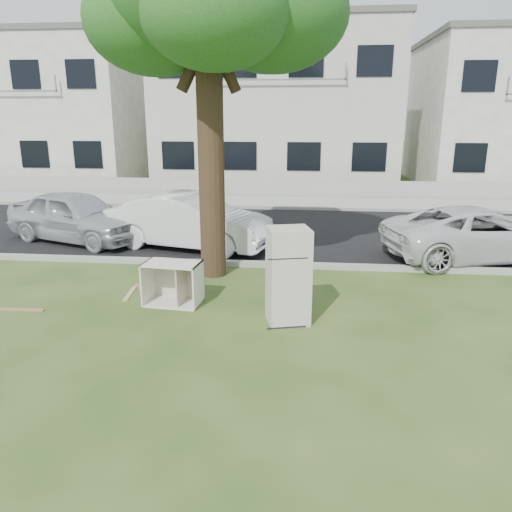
# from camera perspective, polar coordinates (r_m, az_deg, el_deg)

# --- Properties ---
(ground) EXTENTS (120.00, 120.00, 0.00)m
(ground) POSITION_cam_1_polar(r_m,az_deg,el_deg) (9.09, -4.43, -5.66)
(ground) COLOR #28491A
(road) EXTENTS (120.00, 7.00, 0.01)m
(road) POSITION_cam_1_polar(r_m,az_deg,el_deg) (14.78, -0.33, 2.88)
(road) COLOR black
(road) RESTS_ON ground
(kerb_near) EXTENTS (120.00, 0.18, 0.12)m
(kerb_near) POSITION_cam_1_polar(r_m,az_deg,el_deg) (11.37, -2.26, -1.15)
(kerb_near) COLOR gray
(kerb_near) RESTS_ON ground
(kerb_far) EXTENTS (120.00, 0.18, 0.12)m
(kerb_far) POSITION_cam_1_polar(r_m,az_deg,el_deg) (18.24, 0.88, 5.36)
(kerb_far) COLOR gray
(kerb_far) RESTS_ON ground
(sidewalk) EXTENTS (120.00, 2.80, 0.01)m
(sidewalk) POSITION_cam_1_polar(r_m,az_deg,el_deg) (19.66, 1.25, 6.14)
(sidewalk) COLOR gray
(sidewalk) RESTS_ON ground
(low_wall) EXTENTS (120.00, 0.15, 0.70)m
(low_wall) POSITION_cam_1_polar(r_m,az_deg,el_deg) (21.18, 1.61, 7.79)
(low_wall) COLOR gray
(low_wall) RESTS_ON ground
(townhouse_left) EXTENTS (10.20, 8.16, 7.04)m
(townhouse_left) POSITION_cam_1_polar(r_m,az_deg,el_deg) (29.16, -22.66, 15.09)
(townhouse_left) COLOR white
(townhouse_left) RESTS_ON ground
(townhouse_center) EXTENTS (11.22, 8.16, 7.44)m
(townhouse_center) POSITION_cam_1_polar(r_m,az_deg,el_deg) (25.86, 2.52, 16.74)
(townhouse_center) COLOR beige
(townhouse_center) RESTS_ON ground
(fridge) EXTENTS (0.79, 0.75, 1.59)m
(fridge) POSITION_cam_1_polar(r_m,az_deg,el_deg) (8.14, 3.71, -2.28)
(fridge) COLOR beige
(fridge) RESTS_ON ground
(cabinet) EXTENTS (1.06, 0.72, 0.78)m
(cabinet) POSITION_cam_1_polar(r_m,az_deg,el_deg) (9.15, -9.48, -3.08)
(cabinet) COLOR silver
(cabinet) RESTS_ON ground
(plank_a) EXTENTS (1.21, 0.15, 0.02)m
(plank_a) POSITION_cam_1_polar(r_m,az_deg,el_deg) (9.86, -26.25, -5.50)
(plank_a) COLOR #926B46
(plank_a) RESTS_ON ground
(plank_b) EXTENTS (0.55, 0.70, 0.02)m
(plank_b) POSITION_cam_1_polar(r_m,az_deg,el_deg) (10.06, -12.81, -3.80)
(plank_b) COLOR #976A4F
(plank_b) RESTS_ON ground
(plank_c) EXTENTS (0.17, 0.78, 0.02)m
(plank_c) POSITION_cam_1_polar(r_m,az_deg,el_deg) (9.92, -14.21, -4.18)
(plank_c) COLOR tan
(plank_c) RESTS_ON ground
(car_center) EXTENTS (4.46, 2.48, 1.39)m
(car_center) POSITION_cam_1_polar(r_m,az_deg,el_deg) (12.87, -7.56, 3.94)
(car_center) COLOR silver
(car_center) RESTS_ON ground
(car_right) EXTENTS (4.88, 3.15, 1.25)m
(car_right) POSITION_cam_1_polar(r_m,az_deg,el_deg) (12.89, 24.28, 2.35)
(car_right) COLOR silver
(car_right) RESTS_ON ground
(car_left) EXTENTS (4.34, 2.96, 1.37)m
(car_left) POSITION_cam_1_polar(r_m,az_deg,el_deg) (14.31, -19.86, 4.29)
(car_left) COLOR #B0B3B8
(car_left) RESTS_ON ground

